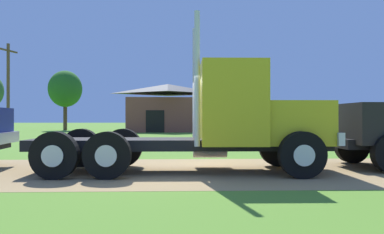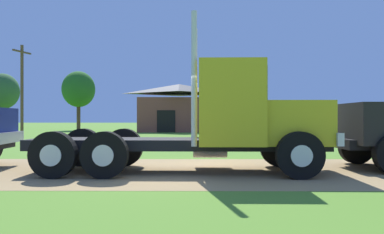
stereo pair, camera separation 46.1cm
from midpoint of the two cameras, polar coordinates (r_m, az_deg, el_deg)
name	(u,v)px [view 1 (the left image)]	position (r m, az deg, el deg)	size (l,w,h in m)	color
ground_plane	(191,171)	(10.57, -1.45, -8.10)	(200.00, 200.00, 0.00)	#568629
dirt_track	(191,171)	(10.57, -1.45, -8.07)	(120.00, 5.82, 0.01)	#A18252
truck_foreground_white	(225,122)	(10.31, 3.74, -0.76)	(8.04, 2.77, 4.11)	black
shed_building	(168,109)	(40.29, -3.99, 1.26)	(8.82, 6.46, 5.04)	brown
utility_pole_near	(8,86)	(36.54, -26.26, 4.17)	(0.75, 2.15, 7.87)	brown
tree_mid	(65,89)	(47.09, -18.81, 4.00)	(3.89, 3.89, 7.00)	#513823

